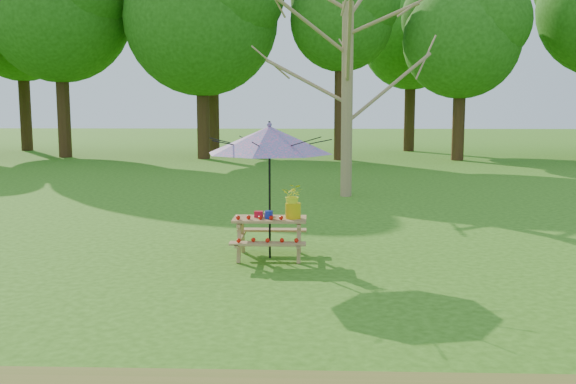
{
  "coord_description": "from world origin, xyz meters",
  "views": [
    {
      "loc": [
        5.15,
        -8.01,
        2.51
      ],
      "look_at": [
        4.78,
        2.33,
        1.1
      ],
      "focal_mm": 40.0,
      "sensor_mm": 36.0,
      "label": 1
    }
  ],
  "objects": [
    {
      "name": "produce_bins",
      "position": [
        4.41,
        2.36,
        0.72
      ],
      "size": [
        0.32,
        0.37,
        0.13
      ],
      "color": "red",
      "rests_on": "picnic_table"
    },
    {
      "name": "tomatoes_row",
      "position": [
        4.33,
        2.15,
        0.71
      ],
      "size": [
        0.77,
        0.13,
        0.07
      ],
      "primitive_type": null,
      "color": "red",
      "rests_on": "picnic_table"
    },
    {
      "name": "flower_bucket",
      "position": [
        4.87,
        2.3,
        0.98
      ],
      "size": [
        0.39,
        0.35,
        0.57
      ],
      "color": "#DFBA0B",
      "rests_on": "picnic_table"
    },
    {
      "name": "picnic_table",
      "position": [
        4.48,
        2.33,
        0.33
      ],
      "size": [
        1.2,
        1.32,
        0.67
      ],
      "color": "#A46D4A",
      "rests_on": "ground"
    },
    {
      "name": "patio_umbrella",
      "position": [
        4.48,
        2.33,
        1.95
      ],
      "size": [
        2.41,
        2.41,
        2.25
      ],
      "color": "black",
      "rests_on": "ground"
    }
  ]
}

